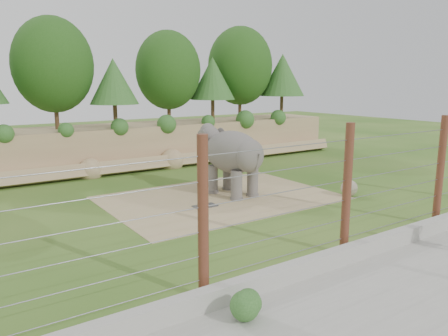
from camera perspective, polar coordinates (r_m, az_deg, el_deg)
ground at (r=17.12m, az=3.78°, el=-6.34°), size 90.00×90.00×0.00m
back_embankment at (r=27.68m, az=-11.60°, el=8.52°), size 30.00×5.52×8.77m
dirt_patch at (r=19.73m, az=-0.43°, el=-3.91°), size 10.00×7.00×0.02m
drain_grate at (r=18.38m, az=-2.47°, el=-4.98°), size 1.00×0.60×0.03m
elephant at (r=19.98m, az=1.09°, el=0.83°), size 2.15×4.03×3.11m
stone_ball at (r=20.70m, az=16.03°, el=-2.53°), size 0.75×0.75×0.75m
retaining_wall at (r=13.68m, az=16.98°, el=-10.32°), size 26.00×0.35×0.50m
walkway at (r=12.73m, az=24.11°, el=-13.68°), size 26.00×4.00×0.01m
barrier_fence at (r=13.45m, az=15.76°, el=-2.78°), size 20.26×0.26×4.00m
walkway_shrub at (r=10.04m, az=2.61°, el=-17.36°), size 0.69×0.69×0.69m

